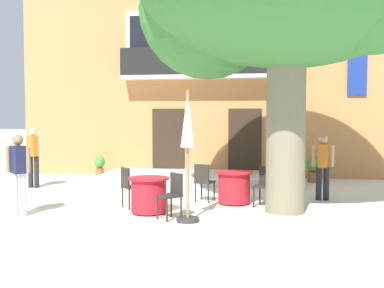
% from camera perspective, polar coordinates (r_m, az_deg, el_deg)
% --- Properties ---
extents(ground_plane, '(120.00, 120.00, 0.00)m').
position_cam_1_polar(ground_plane, '(11.53, -5.44, -6.89)').
color(ground_plane, silver).
extents(building_facade, '(13.00, 5.09, 7.50)m').
position_cam_1_polar(building_facade, '(18.18, 2.44, 8.71)').
color(building_facade, '#CC844C').
rests_on(building_facade, ground).
extents(entrance_step_platform, '(6.19, 2.44, 0.25)m').
position_cam_1_polar(entrance_step_platform, '(15.04, 1.19, -4.00)').
color(entrance_step_platform, silver).
rests_on(entrance_step_platform, ground).
extents(cafe_table_near_tree, '(0.86, 0.86, 0.76)m').
position_cam_1_polar(cafe_table_near_tree, '(10.13, -5.19, -6.07)').
color(cafe_table_near_tree, red).
rests_on(cafe_table_near_tree, ground).
extents(cafe_chair_near_tree_0, '(0.57, 0.57, 0.91)m').
position_cam_1_polar(cafe_chair_near_tree_0, '(9.53, -2.38, -5.81)').
color(cafe_chair_near_tree_0, '#2D2823').
rests_on(cafe_chair_near_tree_0, ground).
extents(cafe_chair_near_tree_1, '(0.56, 0.56, 0.91)m').
position_cam_1_polar(cafe_chair_near_tree_1, '(10.73, -7.48, -4.81)').
color(cafe_chair_near_tree_1, '#2D2823').
rests_on(cafe_chair_near_tree_1, ground).
extents(cafe_table_middle, '(0.86, 0.86, 0.76)m').
position_cam_1_polar(cafe_table_middle, '(11.20, 5.04, -5.16)').
color(cafe_table_middle, red).
rests_on(cafe_table_middle, ground).
extents(cafe_chair_middle_0, '(0.51, 0.51, 0.91)m').
position_cam_1_polar(cafe_chair_middle_0, '(11.41, 1.39, -4.30)').
color(cafe_chair_middle_0, '#2D2823').
rests_on(cafe_chair_middle_0, ground).
extents(cafe_chair_middle_1, '(0.53, 0.53, 0.91)m').
position_cam_1_polar(cafe_chair_middle_1, '(10.94, 8.74, -4.67)').
color(cafe_chair_middle_1, '#2D2823').
rests_on(cafe_chair_middle_1, ground).
extents(cafe_umbrella, '(0.44, 0.44, 2.55)m').
position_cam_1_polar(cafe_umbrella, '(9.16, -0.52, 0.97)').
color(cafe_umbrella, '#997A56').
rests_on(cafe_umbrella, ground).
extents(ground_planter_left, '(0.35, 0.35, 0.75)m').
position_cam_1_polar(ground_planter_left, '(16.07, -10.98, -2.53)').
color(ground_planter_left, '#995638').
rests_on(ground_planter_left, ground).
extents(ground_planter_right, '(0.43, 0.43, 0.80)m').
position_cam_1_polar(ground_planter_right, '(15.25, 14.29, -2.79)').
color(ground_planter_right, '#995638').
rests_on(ground_planter_right, ground).
extents(pedestrian_near_entrance, '(0.53, 0.36, 1.60)m').
position_cam_1_polar(pedestrian_near_entrance, '(12.02, 15.36, -2.25)').
color(pedestrian_near_entrance, '#232328').
rests_on(pedestrian_near_entrance, ground).
extents(pedestrian_mid_plaza, '(0.53, 0.37, 1.70)m').
position_cam_1_polar(pedestrian_mid_plaza, '(14.36, -18.44, -1.16)').
color(pedestrian_mid_plaza, '#232328').
rests_on(pedestrian_mid_plaza, ground).
extents(pedestrian_by_tree, '(0.53, 0.39, 1.67)m').
position_cam_1_polar(pedestrian_by_tree, '(10.38, -20.04, -2.94)').
color(pedestrian_by_tree, silver).
rests_on(pedestrian_by_tree, ground).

